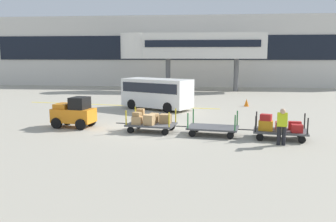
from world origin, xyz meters
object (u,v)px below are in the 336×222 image
at_px(baggage_cart_lead, 150,121).
at_px(baggage_cart_tail, 278,127).
at_px(baggage_handler, 282,125).
at_px(shuttle_van, 157,91).
at_px(baggage_tug, 74,113).
at_px(baggage_cart_middle, 213,128).
at_px(safety_cone_near, 247,103).

distance_m(baggage_cart_lead, baggage_cart_tail, 5.99).
bearing_deg(baggage_handler, shuttle_van, 124.20).
bearing_deg(baggage_cart_lead, baggage_cart_tail, -9.60).
height_order(baggage_tug, baggage_cart_middle, baggage_tug).
relative_size(baggage_cart_tail, shuttle_van, 0.60).
relative_size(baggage_tug, baggage_cart_tail, 0.73).
xyz_separation_m(baggage_tug, safety_cone_near, (9.69, 8.86, -0.48)).
distance_m(baggage_tug, baggage_handler, 10.24).
xyz_separation_m(baggage_cart_middle, baggage_handler, (2.78, -1.68, 0.52)).
relative_size(shuttle_van, safety_cone_near, 9.34).
distance_m(baggage_cart_lead, safety_cone_near, 11.02).
height_order(baggage_tug, baggage_cart_tail, baggage_tug).
distance_m(baggage_tug, baggage_cart_middle, 7.17).
bearing_deg(safety_cone_near, shuttle_van, -161.40).
distance_m(baggage_handler, shuttle_van, 11.53).
xyz_separation_m(baggage_cart_tail, baggage_handler, (-0.09, -1.20, 0.34)).
bearing_deg(shuttle_van, baggage_cart_tail, -51.73).
distance_m(baggage_cart_middle, baggage_handler, 3.29).
relative_size(baggage_tug, baggage_cart_middle, 0.73).
bearing_deg(baggage_cart_middle, shuttle_van, 115.21).
relative_size(baggage_cart_tail, safety_cone_near, 5.59).
bearing_deg(baggage_tug, baggage_cart_lead, -8.43).
relative_size(baggage_tug, baggage_handler, 1.44).
bearing_deg(safety_cone_near, baggage_tug, -137.56).
bearing_deg(baggage_cart_tail, shuttle_van, 128.27).
relative_size(baggage_tug, shuttle_van, 0.44).
relative_size(baggage_cart_middle, baggage_cart_tail, 1.00).
bearing_deg(baggage_cart_middle, baggage_tug, 171.01).
relative_size(baggage_cart_lead, baggage_cart_middle, 1.00).
bearing_deg(baggage_cart_tail, safety_cone_near, 91.41).
xyz_separation_m(baggage_cart_lead, safety_cone_near, (5.65, 9.46, -0.26)).
relative_size(baggage_cart_middle, safety_cone_near, 5.59).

